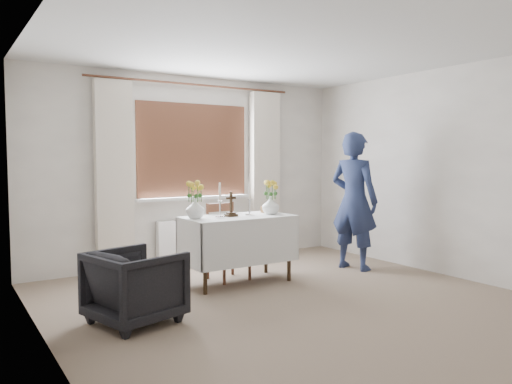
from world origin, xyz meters
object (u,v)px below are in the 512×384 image
Objects in this scene: armchair at (135,286)px; flower_vase_left at (195,209)px; wooden_chair at (229,242)px; person at (354,201)px; altar_table at (238,249)px; flower_vase_right at (271,205)px; wooden_cross at (231,204)px.

flower_vase_left is (0.94, 0.76, 0.55)m from armchair.
person reaches higher than wooden_chair.
flower_vase_left reaches higher than altar_table.
wooden_chair is at bearing 15.36° from flower_vase_left.
wooden_chair is 4.28× the size of flower_vase_right.
armchair is at bearing -140.99° from flower_vase_left.
wooden_chair is at bearing 152.76° from flower_vase_right.
person is (3.05, 0.52, 0.55)m from armchair.
altar_table is at bearing -13.39° from wooden_cross.
altar_table is 0.64m from flower_vase_right.
altar_table is 5.95× the size of flower_vase_right.
person reaches higher than wooden_cross.
wooden_cross is (-1.68, 0.20, 0.03)m from person.
flower_vase_left is 1.03× the size of flower_vase_right.
wooden_cross reaches higher than flower_vase_left.
armchair is 1.33m from flower_vase_left.
wooden_cross is at bearing -5.28° from flower_vase_left.
flower_vase_left reaches higher than flower_vase_right.
flower_vase_left is at bearing -66.21° from armchair.
flower_vase_right is at bearing -11.20° from wooden_cross.
flower_vase_right is (0.42, -0.04, 0.49)m from altar_table.
wooden_cross reaches higher than altar_table.
person is at bearing -7.00° from flower_vase_right.
person is (1.62, -0.37, 0.43)m from wooden_chair.
altar_table is at bearing 66.25° from person.
person is at bearing -95.47° from armchair.
person is 2.12m from flower_vase_left.
flower_vase_left is at bearing 66.45° from person.
flower_vase_left reaches higher than wooden_chair.
person is 8.37× the size of flower_vase_right.
altar_table is 0.71× the size of person.
flower_vase_right reaches higher than wooden_chair.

